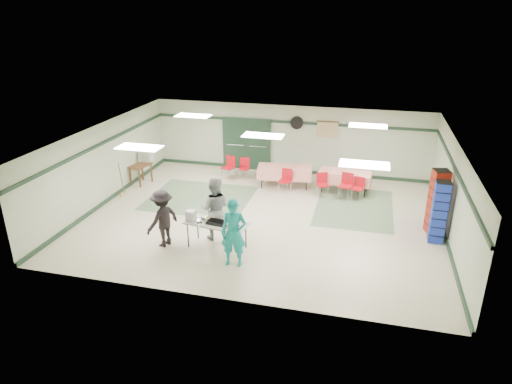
% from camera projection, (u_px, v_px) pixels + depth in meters
% --- Properties ---
extents(floor, '(11.00, 11.00, 0.00)m').
position_uv_depth(floor, '(263.00, 217.00, 14.56)').
color(floor, beige).
rests_on(floor, ground).
extents(ceiling, '(11.00, 11.00, 0.00)m').
position_uv_depth(ceiling, '(263.00, 135.00, 13.54)').
color(ceiling, white).
rests_on(ceiling, wall_back).
extents(wall_back, '(11.00, 0.00, 11.00)m').
position_uv_depth(wall_back, '(289.00, 139.00, 18.09)').
color(wall_back, beige).
rests_on(wall_back, floor).
extents(wall_front, '(11.00, 0.00, 11.00)m').
position_uv_depth(wall_front, '(216.00, 247.00, 10.01)').
color(wall_front, beige).
rests_on(wall_front, floor).
extents(wall_left, '(0.00, 9.00, 9.00)m').
position_uv_depth(wall_left, '(104.00, 164.00, 15.29)').
color(wall_left, beige).
rests_on(wall_left, floor).
extents(wall_right, '(0.00, 9.00, 9.00)m').
position_uv_depth(wall_right, '(453.00, 194.00, 12.81)').
color(wall_right, beige).
rests_on(wall_right, floor).
extents(trim_back, '(11.00, 0.06, 0.10)m').
position_uv_depth(trim_back, '(289.00, 122.00, 17.80)').
color(trim_back, '#1D3625').
rests_on(trim_back, wall_back).
extents(baseboard_back, '(11.00, 0.06, 0.12)m').
position_uv_depth(baseboard_back, '(288.00, 170.00, 18.55)').
color(baseboard_back, '#1D3625').
rests_on(baseboard_back, floor).
extents(trim_left, '(0.06, 9.00, 0.10)m').
position_uv_depth(trim_left, '(102.00, 144.00, 15.02)').
color(trim_left, '#1D3625').
rests_on(trim_left, wall_back).
extents(baseboard_left, '(0.06, 9.00, 0.12)m').
position_uv_depth(baseboard_left, '(109.00, 199.00, 15.77)').
color(baseboard_left, '#1D3625').
rests_on(baseboard_left, floor).
extents(trim_right, '(0.06, 9.00, 0.10)m').
position_uv_depth(trim_right, '(456.00, 171.00, 12.55)').
color(trim_right, '#1D3625').
rests_on(trim_right, wall_back).
extents(baseboard_right, '(0.06, 9.00, 0.12)m').
position_uv_depth(baseboard_right, '(445.00, 235.00, 13.30)').
color(baseboard_right, '#1D3625').
rests_on(baseboard_right, floor).
extents(green_patch_a, '(3.50, 3.00, 0.01)m').
position_uv_depth(green_patch_a, '(200.00, 198.00, 16.02)').
color(green_patch_a, gray).
rests_on(green_patch_a, floor).
extents(green_patch_b, '(2.50, 3.50, 0.01)m').
position_uv_depth(green_patch_b, '(354.00, 207.00, 15.27)').
color(green_patch_b, gray).
rests_on(green_patch_b, floor).
extents(double_door_left, '(0.90, 0.06, 2.10)m').
position_uv_depth(double_door_left, '(236.00, 143.00, 18.65)').
color(double_door_left, gray).
rests_on(double_door_left, floor).
extents(double_door_right, '(0.90, 0.06, 2.10)m').
position_uv_depth(double_door_right, '(258.00, 145.00, 18.43)').
color(double_door_right, gray).
rests_on(double_door_right, floor).
extents(door_frame, '(2.00, 0.03, 2.15)m').
position_uv_depth(door_frame, '(246.00, 144.00, 18.52)').
color(door_frame, '#1D3625').
rests_on(door_frame, floor).
extents(wall_fan, '(0.50, 0.10, 0.50)m').
position_uv_depth(wall_fan, '(297.00, 123.00, 17.70)').
color(wall_fan, black).
rests_on(wall_fan, wall_back).
extents(scroll_banner, '(0.80, 0.02, 0.60)m').
position_uv_depth(scroll_banner, '(327.00, 130.00, 17.51)').
color(scroll_banner, tan).
rests_on(scroll_banner, wall_back).
extents(serving_table, '(1.82, 0.93, 0.76)m').
position_uv_depth(serving_table, '(216.00, 224.00, 12.47)').
color(serving_table, '#A9AAA5').
rests_on(serving_table, floor).
extents(sheet_tray_right, '(0.64, 0.52, 0.02)m').
position_uv_depth(sheet_tray_right, '(233.00, 225.00, 12.31)').
color(sheet_tray_right, silver).
rests_on(sheet_tray_right, serving_table).
extents(sheet_tray_mid, '(0.59, 0.48, 0.02)m').
position_uv_depth(sheet_tray_mid, '(213.00, 219.00, 12.62)').
color(sheet_tray_mid, silver).
rests_on(sheet_tray_mid, serving_table).
extents(sheet_tray_left, '(0.66, 0.53, 0.02)m').
position_uv_depth(sheet_tray_left, '(197.00, 221.00, 12.51)').
color(sheet_tray_left, silver).
rests_on(sheet_tray_left, serving_table).
extents(baking_pan, '(0.53, 0.37, 0.08)m').
position_uv_depth(baking_pan, '(217.00, 222.00, 12.39)').
color(baking_pan, black).
rests_on(baking_pan, serving_table).
extents(foam_box_stack, '(0.27, 0.25, 0.28)m').
position_uv_depth(foam_box_stack, '(191.00, 215.00, 12.58)').
color(foam_box_stack, white).
rests_on(foam_box_stack, serving_table).
extents(volunteer_teal, '(0.71, 0.51, 1.81)m').
position_uv_depth(volunteer_teal, '(234.00, 233.00, 11.57)').
color(volunteer_teal, teal).
rests_on(volunteer_teal, floor).
extents(volunteer_grey, '(1.01, 0.84, 1.86)m').
position_uv_depth(volunteer_grey, '(215.00, 209.00, 12.91)').
color(volunteer_grey, gray).
rests_on(volunteer_grey, floor).
extents(volunteer_dark, '(0.98, 1.22, 1.65)m').
position_uv_depth(volunteer_dark, '(163.00, 218.00, 12.56)').
color(volunteer_dark, black).
rests_on(volunteer_dark, floor).
extents(dining_table_a, '(1.89, 0.96, 0.77)m').
position_uv_depth(dining_table_a, '(345.00, 177.00, 16.37)').
color(dining_table_a, red).
rests_on(dining_table_a, floor).
extents(dining_table_b, '(2.07, 1.11, 0.77)m').
position_uv_depth(dining_table_b, '(285.00, 172.00, 16.86)').
color(dining_table_b, red).
rests_on(dining_table_b, floor).
extents(chair_a, '(0.51, 0.51, 0.90)m').
position_uv_depth(chair_a, '(346.00, 183.00, 15.85)').
color(chair_a, red).
rests_on(chair_a, floor).
extents(chair_b, '(0.50, 0.50, 0.84)m').
position_uv_depth(chair_b, '(322.00, 182.00, 16.04)').
color(chair_b, red).
rests_on(chair_b, floor).
extents(chair_c, '(0.46, 0.46, 0.80)m').
position_uv_depth(chair_c, '(359.00, 186.00, 15.77)').
color(chair_c, red).
rests_on(chair_c, floor).
extents(chair_d, '(0.49, 0.49, 0.87)m').
position_uv_depth(chair_d, '(286.00, 178.00, 16.33)').
color(chair_d, red).
rests_on(chair_d, floor).
extents(chair_loose_a, '(0.43, 0.43, 0.81)m').
position_uv_depth(chair_loose_a, '(244.00, 166.00, 17.70)').
color(chair_loose_a, red).
rests_on(chair_loose_a, floor).
extents(chair_loose_b, '(0.55, 0.55, 0.91)m').
position_uv_depth(chair_loose_b, '(229.00, 165.00, 17.63)').
color(chair_loose_b, red).
rests_on(chair_loose_b, floor).
extents(crate_stack_blue_a, '(0.41, 0.41, 1.83)m').
position_uv_depth(crate_stack_blue_a, '(439.00, 212.00, 12.72)').
color(crate_stack_blue_a, '#1A3F9E').
rests_on(crate_stack_blue_a, floor).
extents(crate_stack_red, '(0.52, 0.52, 1.96)m').
position_uv_depth(crate_stack_red, '(437.00, 202.00, 13.24)').
color(crate_stack_red, '#A12410').
rests_on(crate_stack_red, floor).
extents(crate_stack_blue_b, '(0.37, 0.37, 1.46)m').
position_uv_depth(crate_stack_blue_b, '(434.00, 203.00, 13.76)').
color(crate_stack_blue_b, '#1A3F9E').
rests_on(crate_stack_blue_b, floor).
extents(printer_table, '(0.71, 0.94, 0.74)m').
position_uv_depth(printer_table, '(140.00, 168.00, 17.10)').
color(printer_table, brown).
rests_on(printer_table, floor).
extents(office_printer, '(0.49, 0.43, 0.36)m').
position_uv_depth(office_printer, '(146.00, 156.00, 17.45)').
color(office_printer, '#AAAAA6').
rests_on(office_printer, printer_table).
extents(broom, '(0.05, 0.20, 1.23)m').
position_uv_depth(broom, '(121.00, 179.00, 15.98)').
color(broom, brown).
rests_on(broom, floor).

